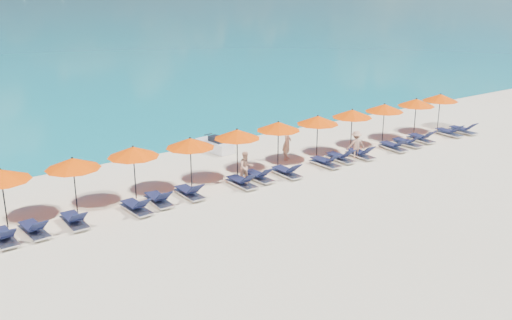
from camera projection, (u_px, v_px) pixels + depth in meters
ground at (300, 207)px, 22.68m from camera, size 1400.00×1400.00×0.00m
jetski at (215, 145)px, 30.12m from camera, size 1.08×2.36×0.81m
beachgoer_a at (287, 143)px, 28.53m from camera, size 0.77×0.73×1.77m
beachgoer_b at (246, 167)px, 25.22m from camera, size 0.75×0.50×1.43m
beachgoer_c at (356, 145)px, 28.83m from camera, size 1.01×0.73×1.41m
umbrella_2 at (1, 175)px, 20.18m from camera, size 2.10×2.10×2.28m
umbrella_3 at (73, 163)px, 21.48m from camera, size 2.10×2.10×2.28m
umbrella_4 at (133, 152)px, 22.97m from camera, size 2.10×2.10×2.28m
umbrella_5 at (190, 143)px, 24.26m from camera, size 2.10×2.10×2.28m
umbrella_6 at (237, 134)px, 25.69m from camera, size 2.10×2.10×2.28m
umbrella_7 at (278, 126)px, 27.09m from camera, size 2.10×2.10×2.28m
umbrella_8 at (318, 120)px, 28.31m from camera, size 2.10×2.10×2.28m
umbrella_9 at (352, 114)px, 29.72m from camera, size 2.10×2.10×2.28m
umbrella_10 at (384, 108)px, 31.08m from camera, size 2.10×2.10×2.28m
umbrella_11 at (416, 102)px, 32.50m from camera, size 2.10×2.10×2.28m
umbrella_12 at (440, 98)px, 33.87m from camera, size 2.10×2.10×2.28m
lounger_3 at (4, 237)px, 19.46m from camera, size 0.66×1.72×0.66m
lounger_4 at (34, 229)px, 20.05m from camera, size 0.76×1.75×0.66m
lounger_5 at (74, 220)px, 20.83m from camera, size 0.64×1.71×0.66m
lounger_6 at (136, 207)px, 22.05m from camera, size 0.73×1.74×0.66m
lounger_7 at (159, 199)px, 22.84m from camera, size 0.69×1.72×0.66m
lounger_8 at (189, 192)px, 23.61m from camera, size 0.62×1.70×0.66m
lounger_9 at (242, 182)px, 24.85m from camera, size 0.65×1.71×0.66m
lounger_10 at (258, 176)px, 25.61m from camera, size 0.71×1.73×0.66m
lounger_11 at (287, 172)px, 26.18m from camera, size 0.63×1.70×0.66m
lounger_12 at (325, 162)px, 27.62m from camera, size 0.67×1.72×0.66m
lounger_13 at (340, 157)px, 28.38m from camera, size 0.63×1.70×0.66m
lounger_14 at (361, 153)px, 28.97m from camera, size 0.71×1.73×0.66m
lounger_15 at (393, 146)px, 30.29m from camera, size 0.77×1.75×0.66m
lounger_16 at (407, 142)px, 31.05m from camera, size 0.77×1.75×0.66m
lounger_17 at (421, 138)px, 31.90m from camera, size 0.79×1.75×0.66m
lounger_18 at (449, 132)px, 33.16m from camera, size 0.73×1.74×0.66m
lounger_19 at (463, 130)px, 33.68m from camera, size 0.65×1.71×0.66m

